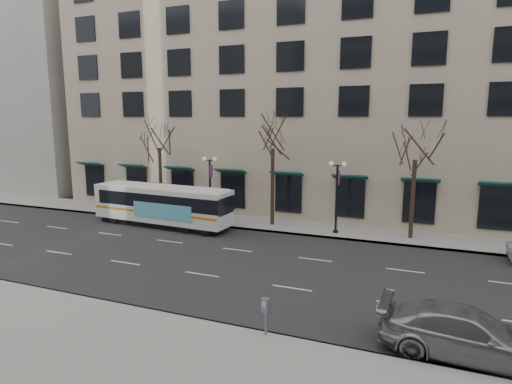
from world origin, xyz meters
The scene contains 12 objects.
ground centered at (0.00, 0.00, 0.00)m, with size 160.00×160.00×0.00m, color black.
sidewalk_far centered at (5.00, 9.00, 0.07)m, with size 80.00×4.00×0.15m, color gray.
building_hotel centered at (-2.00, 21.00, 12.00)m, with size 40.00×20.00×24.00m, color tan.
building_far_upblock centered at (-38.00, 21.00, 14.00)m, with size 28.00×20.00×28.00m, color #999993.
tree_far_left centered at (-10.00, 8.80, 6.70)m, with size 3.60×3.60×8.34m.
tree_far_mid centered at (0.00, 8.80, 6.91)m, with size 3.60×3.60×8.55m.
tree_far_right centered at (10.00, 8.80, 6.42)m, with size 3.60×3.60×8.06m.
lamp_post_left centered at (-4.99, 8.20, 2.94)m, with size 1.22×0.45×5.21m.
lamp_post_right centered at (5.01, 8.20, 2.94)m, with size 1.22×0.45×5.21m.
city_bus centered at (-7.82, 5.79, 1.68)m, with size 11.50×3.22×3.08m.
silver_car centered at (12.38, -5.89, 0.86)m, with size 2.40×5.90×1.71m, color #929599.
pay_station centered at (5.50, -7.30, 1.20)m, with size 0.36×0.30×1.45m.
Camera 1 is at (10.70, -21.28, 8.18)m, focal length 30.00 mm.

